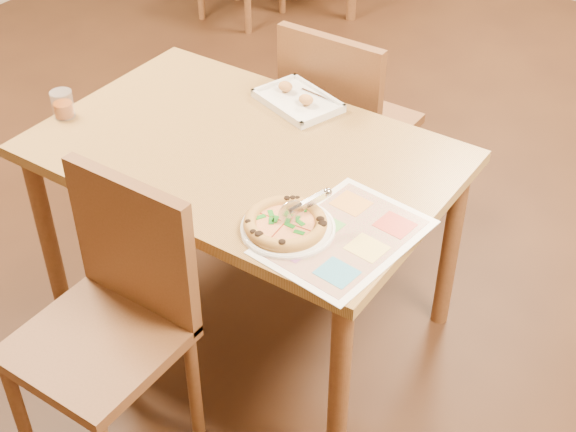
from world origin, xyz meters
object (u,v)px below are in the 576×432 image
Objects in this scene: plate at (288,228)px; glass_tumbler at (63,106)px; chair_near at (116,294)px; chair_far at (341,110)px; pizza_cutter at (304,205)px; dining_table at (245,171)px; pizza at (285,223)px; appetizer_tray at (298,101)px; menu at (344,237)px.

glass_tumbler reaches higher than plate.
chair_near is 0.77m from glass_tumbler.
chair_far is 0.94m from pizza_cutter.
dining_table is 0.44m from plate.
chair_near is at bearing 169.83° from pizza_cutter.
plate is at bearing 44.52° from pizza.
appetizer_tray is at bearing 90.91° from chair_near.
chair_far is at bearing 90.00° from chair_near.
pizza_cutter is 0.99m from glass_tumbler.
appetizer_tray is (-0.01, 0.33, 0.10)m from dining_table.
pizza_cutter is (0.37, 0.37, 0.23)m from chair_near.
dining_table is 4.99× the size of plate.
dining_table is 0.61m from chair_near.
dining_table is 3.96× the size of appetizer_tray.
appetizer_tray is 0.78m from glass_tumbler.
chair_near is (0.00, -0.60, -0.07)m from dining_table.
glass_tumbler is (-0.61, -0.78, 0.19)m from chair_far.
pizza_cutter is at bearing -55.03° from appetizer_tray.
pizza_cutter reaches higher than menu.
chair_near is 2.05× the size of pizza.
menu is at bearing 39.57° from chair_near.
menu is (0.49, -0.80, 0.16)m from chair_far.
pizza_cutter reaches higher than appetizer_tray.
glass_tumbler is (-0.95, 0.09, 0.01)m from pizza.
chair_far is at bearing 90.00° from dining_table.
menu is at bearing 121.39° from chair_far.
plate is 2.10× the size of pizza_cutter.
glass_tumbler is 0.20× the size of menu.
appetizer_tray is (-0.36, 0.59, 0.01)m from plate.
chair_far is 0.95m from menu.
chair_far reaches higher than appetizer_tray.
appetizer_tray is (-0.01, 0.93, 0.17)m from chair_near.
chair_far reaches higher than pizza.
chair_near is at bearing -135.16° from plate.
pizza_cutter is (0.37, -0.83, 0.23)m from chair_far.
pizza_cutter is at bearing 44.98° from chair_near.
appetizer_tray is 0.73m from menu.
pizza_cutter is 0.68m from appetizer_tray.
pizza_cutter is (0.37, -0.23, 0.16)m from dining_table.
plate is 0.08m from pizza_cutter.
pizza_cutter is at bearing 46.25° from pizza.
glass_tumbler reaches higher than menu.
chair_near is 1.43× the size of appetizer_tray.
chair_near is 0.65m from menu.
chair_near is at bearing -140.43° from menu.
dining_table is at bearing 142.10° from pizza.
chair_near reaches higher than pizza.
menu is at bearing -1.26° from glass_tumbler.
chair_near and chair_far have the same top height.
menu reaches higher than dining_table.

